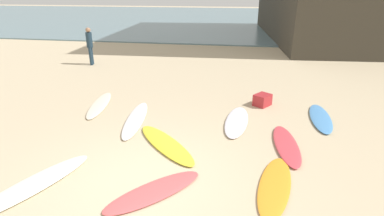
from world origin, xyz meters
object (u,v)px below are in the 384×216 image
Objects in this scene: surfboard_1 at (166,144)px; surfboard_5 at (100,105)px; surfboard_2 at (34,184)px; surfboard_3 at (275,185)px; beach_cooler at (262,100)px; surfboard_0 at (286,145)px; surfboard_4 at (320,118)px; beachgoer_near at (90,44)px; surfboard_7 at (136,119)px; surfboard_8 at (154,191)px; surfboard_6 at (237,121)px.

surfboard_1 reaches higher than surfboard_5.
surfboard_2 is 4.45m from surfboard_3.
surfboard_2 is 6.59m from beach_cooler.
surfboard_0 is 2.11m from surfboard_4.
surfboard_1 is 1.32× the size of beachgoer_near.
surfboard_1 is 1.72m from surfboard_7.
surfboard_5 is (-5.07, 3.29, 0.00)m from surfboard_3.
surfboard_1 is at bearing -127.26° from beach_cooler.
beachgoer_near is at bearing -62.10° from surfboard_7.
surfboard_1 is at bearing 140.59° from surfboard_8.
surfboard_2 is 2.26m from surfboard_8.
surfboard_0 is 0.88× the size of surfboard_1.
surfboard_3 is (4.39, 0.76, -0.01)m from surfboard_2.
surfboard_2 is at bearing -172.94° from beachgoer_near.
beachgoer_near is (-9.43, 4.94, 0.93)m from surfboard_4.
surfboard_1 is 3.82m from beach_cooler.
surfboard_7 is (-3.57, 2.42, 0.01)m from surfboard_3.
beachgoer_near reaches higher than surfboard_5.
surfboard_8 is 1.12× the size of beachgoer_near.
surfboard_7 is at bearing 97.38° from surfboard_2.
surfboard_0 is at bearing -118.30° from surfboard_4.
surfboard_6 reaches higher than surfboard_4.
surfboard_0 reaches higher than surfboard_6.
surfboard_0 is 1.67m from surfboard_3.
surfboard_3 is 1.04× the size of surfboard_8.
surfboard_8 is 3.89× the size of beach_cooler.
surfboard_3 is 4.32m from surfboard_7.
surfboard_7 is 3.93m from beach_cooler.
surfboard_8 is at bearing -64.26° from surfboard_5.
surfboard_4 is 5.38m from surfboard_8.
surfboard_4 is 0.99× the size of surfboard_6.
beachgoer_near reaches higher than surfboard_6.
surfboard_2 is 1.04× the size of surfboard_5.
surfboard_6 is at bearing -18.70° from surfboard_5.
surfboard_8 is at bearing -161.16° from beachgoer_near.
beach_cooler is at bearing 101.49° from surfboard_3.
surfboard_6 is (-0.80, 2.76, 0.01)m from surfboard_3.
surfboard_4 is 1.22× the size of beachgoer_near.
beach_cooler is at bearing 9.66° from surfboard_1.
surfboard_7 is at bearing 10.98° from surfboard_6.
surfboard_8 is at bearing 36.77° from surfboard_0.
surfboard_1 is at bearing 164.19° from surfboard_3.
surfboard_2 is at bearing -92.00° from surfboard_5.
surfboard_6 is at bearing -47.93° from surfboard_0.
surfboard_7 is at bearing -152.90° from beach_cooler.
surfboard_3 is 3.73m from surfboard_4.
surfboard_1 is 2.79m from surfboard_2.
surfboard_0 reaches higher than surfboard_3.
surfboard_6 is (4.27, -0.53, 0.01)m from surfboard_5.
surfboard_8 is (0.25, -1.73, -0.01)m from surfboard_1.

